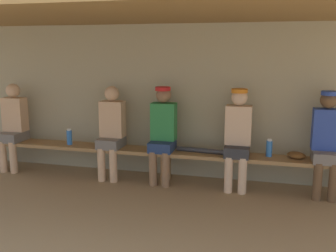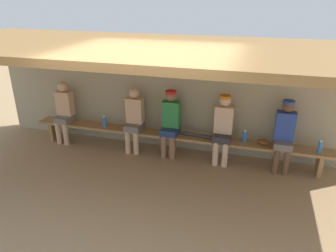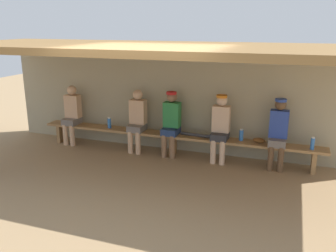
% 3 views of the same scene
% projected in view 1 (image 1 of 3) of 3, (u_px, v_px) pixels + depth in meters
% --- Properties ---
extents(ground_plane, '(24.00, 24.00, 0.00)m').
position_uv_depth(ground_plane, '(128.00, 231.00, 3.95)').
color(ground_plane, '#9E7F59').
extents(back_wall, '(8.00, 0.20, 2.20)m').
position_uv_depth(back_wall, '(173.00, 101.00, 5.63)').
color(back_wall, tan).
rests_on(back_wall, ground).
extents(dugout_roof, '(8.00, 2.80, 0.12)m').
position_uv_depth(dugout_roof, '(146.00, 11.00, 4.17)').
color(dugout_roof, olive).
rests_on(dugout_roof, back_wall).
extents(bench, '(6.00, 0.36, 0.46)m').
position_uv_depth(bench, '(166.00, 156.00, 5.34)').
color(bench, '#9E7547').
rests_on(bench, ground).
extents(player_in_white, '(0.34, 0.42, 1.34)m').
position_uv_depth(player_in_white, '(163.00, 130.00, 5.29)').
color(player_in_white, navy).
rests_on(player_in_white, ground).
extents(player_middle, '(0.34, 0.42, 1.34)m').
position_uv_depth(player_middle, '(13.00, 123.00, 5.87)').
color(player_middle, slate).
rests_on(player_middle, ground).
extents(player_with_sunglasses, '(0.34, 0.42, 1.34)m').
position_uv_depth(player_with_sunglasses, '(238.00, 134.00, 5.04)').
color(player_with_sunglasses, '#333338').
rests_on(player_with_sunglasses, ground).
extents(player_shirtless_tan, '(0.34, 0.42, 1.34)m').
position_uv_depth(player_shirtless_tan, '(111.00, 129.00, 5.48)').
color(player_shirtless_tan, slate).
rests_on(player_shirtless_tan, ground).
extents(player_near_post, '(0.34, 0.42, 1.34)m').
position_uv_depth(player_near_post, '(326.00, 139.00, 4.77)').
color(player_near_post, slate).
rests_on(player_near_post, ground).
extents(water_bottle_blue, '(0.08, 0.08, 0.23)m').
position_uv_depth(water_bottle_blue, '(269.00, 148.00, 5.02)').
color(water_bottle_blue, blue).
rests_on(water_bottle_blue, bench).
extents(water_bottle_clear, '(0.08, 0.08, 0.24)m').
position_uv_depth(water_bottle_clear, '(69.00, 137.00, 5.65)').
color(water_bottle_clear, blue).
rests_on(water_bottle_clear, bench).
extents(baseball_glove_dark_brown, '(0.29, 0.25, 0.09)m').
position_uv_depth(baseball_glove_dark_brown, '(296.00, 155.00, 4.93)').
color(baseball_glove_dark_brown, brown).
rests_on(baseball_glove_dark_brown, bench).
extents(baseball_bat, '(0.80, 0.14, 0.07)m').
position_uv_depth(baseball_bat, '(205.00, 151.00, 5.19)').
color(baseball_bat, '#333338').
rests_on(baseball_bat, bench).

